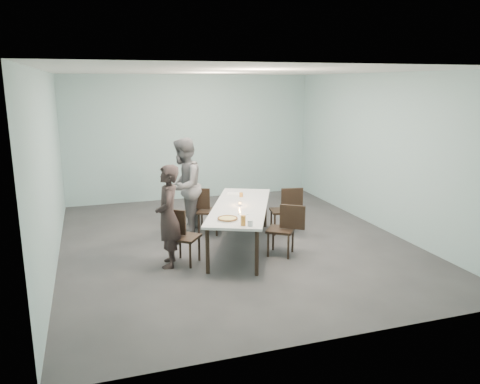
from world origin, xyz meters
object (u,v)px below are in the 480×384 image
object	(u,v)px
water_tumbler	(250,223)
tealight	(240,205)
chair_far_right	(286,207)
pizza	(228,219)
diner_near	(168,216)
beer_glass	(243,221)
amber_tumbler	(241,195)
chair_near_left	(180,233)
chair_far_left	(205,207)
side_plate	(243,214)
chair_near_right	(286,226)
table	(240,209)
diner_far	(184,186)

from	to	relation	value
water_tumbler	tealight	bearing A→B (deg)	79.41
chair_far_right	pizza	bearing A→B (deg)	50.11
diner_near	beer_glass	bearing A→B (deg)	68.51
water_tumbler	pizza	bearing A→B (deg)	118.77
amber_tumbler	tealight	bearing A→B (deg)	-110.14
diner_near	amber_tumbler	bearing A→B (deg)	135.65
chair_near_left	beer_glass	distance (m)	1.13
amber_tumbler	chair_far_right	bearing A→B (deg)	-6.14
chair_far_right	amber_tumbler	bearing A→B (deg)	4.67
chair_far_left	side_plate	size ratio (longest dim) A/B	4.83
chair_near_right	chair_far_right	world-z (taller)	same
table	side_plate	size ratio (longest dim) A/B	15.23
beer_glass	chair_near_left	bearing A→B (deg)	139.21
chair_far_right	amber_tumbler	size ratio (longest dim) A/B	10.88
chair_near_left	beer_glass	xyz separation A→B (m)	(0.82, -0.71, 0.32)
water_tumbler	amber_tumbler	world-z (taller)	water_tumbler
chair_near_left	diner_far	xyz separation A→B (m)	(0.37, 1.49, 0.41)
chair_far_left	beer_glass	size ratio (longest dim) A/B	5.80
beer_glass	diner_near	bearing A→B (deg)	147.29
chair_near_right	diner_far	xyz separation A→B (m)	(-1.35, 1.71, 0.41)
amber_tumbler	pizza	bearing A→B (deg)	-116.14
chair_near_right	water_tumbler	size ratio (longest dim) A/B	9.67
table	chair_far_left	world-z (taller)	chair_far_left
pizza	tealight	distance (m)	0.87
diner_far	tealight	distance (m)	1.34
chair_far_right	side_plate	xyz separation A→B (m)	(-1.21, -1.02, 0.25)
chair_far_right	chair_near_left	bearing A→B (deg)	32.83
chair_far_right	pizza	world-z (taller)	chair_far_right
chair_near_right	pizza	size ratio (longest dim) A/B	2.56
table	beer_glass	xyz separation A→B (m)	(-0.32, -1.11, 0.13)
chair_far_right	tealight	xyz separation A→B (m)	(-1.09, -0.51, 0.27)
diner_near	beer_glass	size ratio (longest dim) A/B	10.71
side_plate	table	bearing A→B (deg)	76.28
chair_near_left	water_tumbler	distance (m)	1.23
table	amber_tumbler	bearing A→B (deg)	70.77
table	amber_tumbler	size ratio (longest dim) A/B	34.26
chair_near_right	amber_tumbler	distance (m)	1.30
beer_glass	water_tumbler	world-z (taller)	beer_glass
chair_far_right	beer_glass	world-z (taller)	beer_glass
chair_near_right	diner_far	size ratio (longest dim) A/B	0.48
chair_near_left	water_tumbler	xyz separation A→B (m)	(0.91, -0.77, 0.29)
diner_far	beer_glass	size ratio (longest dim) A/B	12.14
chair_near_left	diner_near	bearing A→B (deg)	-125.16
water_tumbler	diner_far	bearing A→B (deg)	103.31
side_plate	water_tumbler	distance (m)	0.65
table	diner_far	distance (m)	1.35
pizza	beer_glass	size ratio (longest dim) A/B	2.27
diner_near	tealight	bearing A→B (deg)	120.12
chair_near_right	chair_far_right	xyz separation A→B (m)	(0.49, 1.11, 0.00)
chair_far_left	beer_glass	distance (m)	2.10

